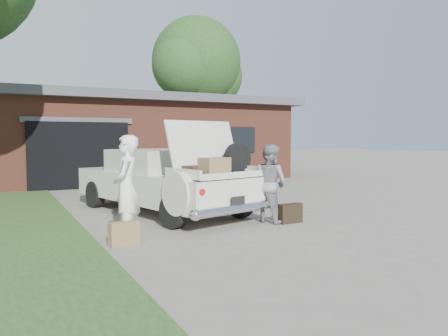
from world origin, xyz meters
name	(u,v)px	position (x,y,z in m)	size (l,w,h in m)	color
ground	(239,230)	(0.00, 0.00, 0.00)	(90.00, 90.00, 0.00)	gray
house	(126,138)	(0.98, 11.47, 1.67)	(12.80, 7.80, 3.30)	brown
tree_right	(198,66)	(6.72, 16.87, 5.87)	(5.95, 5.17, 8.72)	#38281E
sedan	(164,180)	(-0.59, 2.40, 0.73)	(3.05, 5.29, 2.02)	beige
woman_left	(126,188)	(-2.05, 0.10, 0.87)	(0.63, 0.41, 1.73)	white
woman_right	(270,183)	(0.92, 0.39, 0.78)	(0.76, 0.59, 1.56)	gray
suitcase_left	(124,233)	(-2.16, -0.14, 0.19)	(0.48, 0.15, 0.37)	#906E49
suitcase_right	(290,213)	(1.22, 0.09, 0.19)	(0.50, 0.16, 0.38)	black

